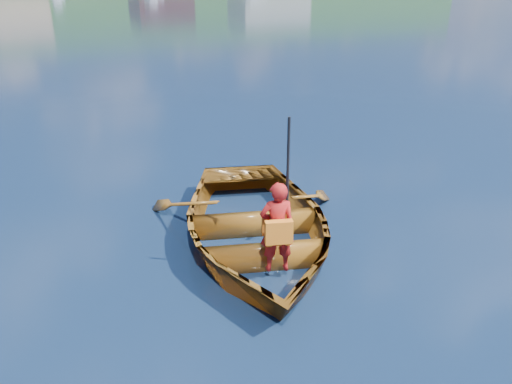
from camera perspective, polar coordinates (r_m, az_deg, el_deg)
ground at (r=8.08m, az=-3.04°, el=-2.85°), size 600.00×600.00×0.00m
rowboat at (r=7.16m, az=-0.15°, el=-3.77°), size 4.23×5.05×0.90m
child_paddler at (r=6.21m, az=2.44°, el=-4.06°), size 0.51×0.42×1.96m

